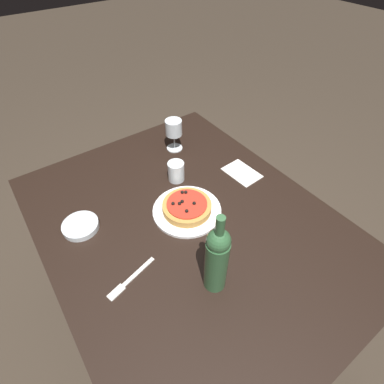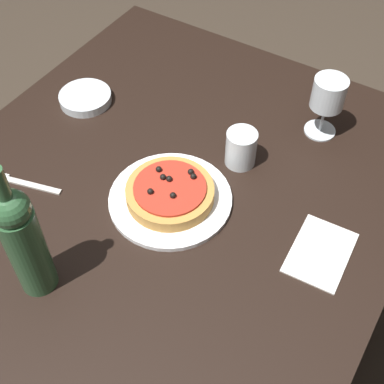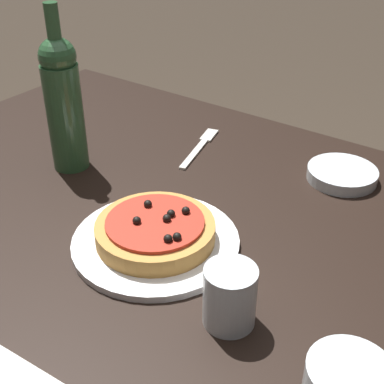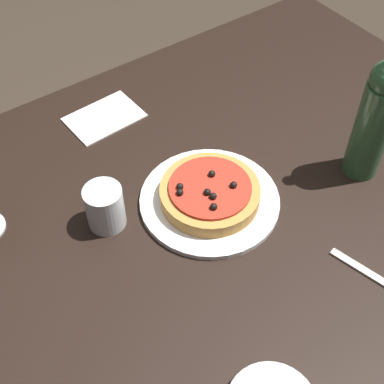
% 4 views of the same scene
% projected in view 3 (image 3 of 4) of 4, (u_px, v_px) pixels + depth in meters
% --- Properties ---
extents(dining_table, '(1.34, 1.04, 0.76)m').
position_uv_depth(dining_table, '(147.00, 265.00, 0.97)').
color(dining_table, black).
rests_on(dining_table, ground_plane).
extents(dinner_plate, '(0.28, 0.28, 0.01)m').
position_uv_depth(dinner_plate, '(156.00, 242.00, 0.88)').
color(dinner_plate, white).
rests_on(dinner_plate, dining_table).
extents(pizza, '(0.20, 0.20, 0.05)m').
position_uv_depth(pizza, '(155.00, 230.00, 0.87)').
color(pizza, '#BC843D').
rests_on(pizza, dinner_plate).
extents(wine_bottle, '(0.07, 0.07, 0.33)m').
position_uv_depth(wine_bottle, '(63.00, 101.00, 1.04)').
color(wine_bottle, '#2D5633').
rests_on(wine_bottle, dining_table).
extents(water_cup, '(0.07, 0.07, 0.09)m').
position_uv_depth(water_cup, '(230.00, 296.00, 0.72)').
color(water_cup, silver).
rests_on(water_cup, dining_table).
extents(side_bowl, '(0.14, 0.14, 0.02)m').
position_uv_depth(side_bowl, '(342.00, 174.00, 1.06)').
color(side_bowl, silver).
rests_on(side_bowl, dining_table).
extents(fork, '(0.07, 0.19, 0.00)m').
position_uv_depth(fork, '(201.00, 145.00, 1.18)').
color(fork, beige).
rests_on(fork, dining_table).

